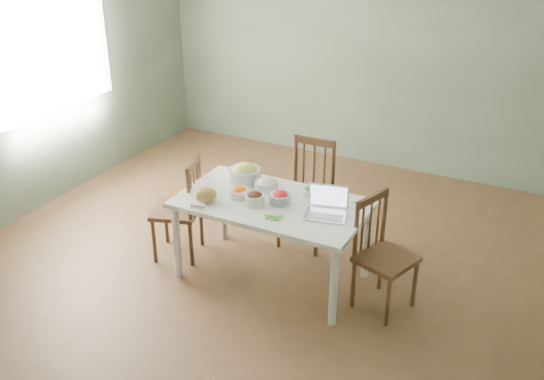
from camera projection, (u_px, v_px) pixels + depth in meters
The scene contains 19 objects.
floor at pixel (264, 263), 5.29m from camera, with size 5.00×5.00×0.00m, color brown.
wall_back at pixel (371, 47), 6.69m from camera, with size 5.00×0.00×2.70m, color gray.
wall_left at pixel (26, 73), 5.73m from camera, with size 0.00×5.00×2.70m, color gray.
window_left at pixel (49, 51), 5.89m from camera, with size 0.04×1.60×1.20m, color white.
dining_table at pixel (272, 240), 4.96m from camera, with size 1.48×0.83×0.69m, color white, non-canonical shape.
chair_far at pixel (305, 196), 5.39m from camera, with size 0.42×0.40×0.95m, color #362315, non-canonical shape.
chair_left at pixel (176, 208), 5.23m from camera, with size 0.40×0.38×0.90m, color #362315, non-canonical shape.
chair_right at pixel (387, 256), 4.55m from camera, with size 0.39×0.38×0.89m, color #362315, non-canonical shape.
bread_boule at pixel (206, 195), 4.79m from camera, with size 0.17×0.17×0.11m, color tan.
butter_stick at pixel (198, 206), 4.71m from camera, with size 0.11×0.03×0.03m, color beige.
bowl_squash at pixel (245, 173), 5.10m from camera, with size 0.27×0.27×0.15m, color #C7CF4E, non-canonical shape.
bowl_carrot at pixel (239, 192), 4.86m from camera, with size 0.16×0.16×0.09m, color #E85F00, non-canonical shape.
bowl_onion at pixel (266, 185), 4.96m from camera, with size 0.19×0.19×0.10m, color #F3E7C1, non-canonical shape.
bowl_mushroom at pixel (255, 198), 4.75m from camera, with size 0.15×0.15×0.10m, color black, non-canonical shape.
bowl_redpep at pixel (280, 198), 4.76m from camera, with size 0.16×0.16×0.10m, color red, non-canonical shape.
bowl_broccoli at pixel (310, 191), 4.89m from camera, with size 0.12×0.12×0.08m, color #18590C, non-canonical shape.
flatbread at pixel (319, 192), 4.94m from camera, with size 0.20×0.20×0.02m, color beige.
basil_bunch at pixel (273, 216), 4.57m from camera, with size 0.17×0.17×0.02m, color #226623, non-canonical shape.
laptop at pixel (326, 204), 4.54m from camera, with size 0.31×0.24×0.21m, color silver, non-canonical shape.
Camera 1 is at (2.11, -3.95, 2.88)m, focal length 40.67 mm.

